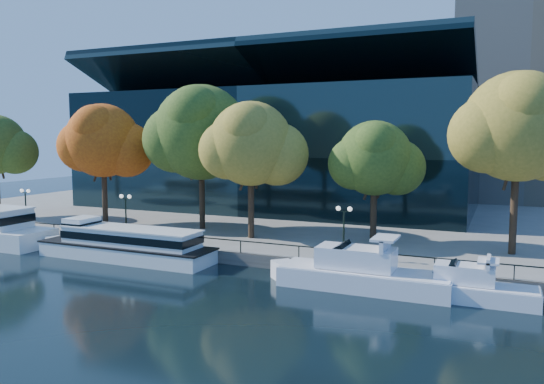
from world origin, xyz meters
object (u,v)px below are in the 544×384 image
at_px(tour_boat, 122,243).
at_px(tree_2, 202,134).
at_px(tree_3, 252,146).
at_px(tree_4, 376,160).
at_px(lamp_0, 25,199).
at_px(tree_1, 104,142).
at_px(lamp_1, 126,206).
at_px(lamp_2, 344,220).
at_px(tree_5, 520,129).
at_px(cruiser_near, 357,272).
at_px(cruiser_far, 465,286).

bearing_deg(tour_boat, tree_2, 81.72).
xyz_separation_m(tree_3, tree_4, (10.68, 2.69, -1.21)).
bearing_deg(tour_boat, tree_4, 29.85).
bearing_deg(tour_boat, lamp_0, 166.88).
xyz_separation_m(tour_boat, tree_1, (-9.81, 9.38, 8.29)).
relative_size(tree_3, lamp_1, 3.10).
height_order(tour_boat, lamp_2, lamp_2).
height_order(tree_1, tree_5, tree_5).
distance_m(lamp_0, lamp_2, 33.17).
distance_m(cruiser_near, tree_3, 17.10).
height_order(tree_1, tree_3, tree_1).
relative_size(tour_boat, lamp_1, 4.29).
xyz_separation_m(cruiser_near, tree_4, (-1.42, 11.44, 7.11)).
bearing_deg(lamp_0, lamp_1, 0.00).
height_order(cruiser_far, tree_5, tree_5).
height_order(tree_3, lamp_2, tree_3).
xyz_separation_m(tree_2, lamp_1, (-3.87, -7.22, -6.51)).
relative_size(tree_1, lamp_0, 3.17).
bearing_deg(cruiser_far, cruiser_near, -178.51).
bearing_deg(cruiser_near, tree_3, 144.12).
height_order(tree_4, tree_5, tree_5).
bearing_deg(lamp_1, tree_5, 12.02).
xyz_separation_m(cruiser_far, tree_5, (2.97, 10.79, 9.93)).
relative_size(cruiser_far, lamp_0, 2.21).
bearing_deg(tree_3, tree_5, 5.75).
xyz_separation_m(cruiser_near, cruiser_far, (6.89, 0.18, -0.22)).
relative_size(cruiser_far, lamp_1, 2.21).
bearing_deg(cruiser_far, tree_4, 126.41).
bearing_deg(lamp_0, lamp_2, 0.00).
xyz_separation_m(tree_2, tree_4, (17.39, 0.18, -2.23)).
height_order(tree_1, tree_2, tree_2).
distance_m(tour_boat, tree_1, 15.90).
height_order(tree_3, tree_5, tree_5).
relative_size(tree_2, lamp_0, 3.58).
distance_m(tour_boat, tree_3, 14.16).
distance_m(tree_4, lamp_1, 22.92).
distance_m(cruiser_near, tree_4, 13.55).
xyz_separation_m(cruiser_near, tree_1, (-30.18, 9.95, 8.54)).
xyz_separation_m(tour_boat, lamp_1, (-2.32, 3.47, 2.58)).
bearing_deg(tour_boat, tree_3, 44.73).
bearing_deg(lamp_1, tour_boat, -56.30).
xyz_separation_m(tour_boat, tree_2, (1.56, 10.69, 9.09)).
xyz_separation_m(tour_boat, cruiser_far, (27.26, -0.39, -0.47)).
bearing_deg(tree_1, tour_boat, -43.71).
xyz_separation_m(tour_boat, tree_5, (30.22, 10.40, 9.46)).
height_order(tree_5, lamp_2, tree_5).
bearing_deg(lamp_2, lamp_0, 180.00).
bearing_deg(cruiser_near, tour_boat, 178.40).
distance_m(lamp_1, lamp_2, 20.58).
height_order(tour_boat, tree_2, tree_2).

